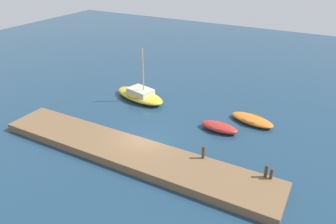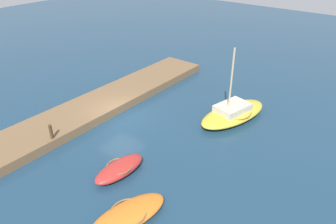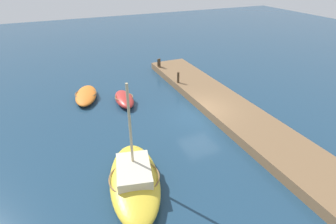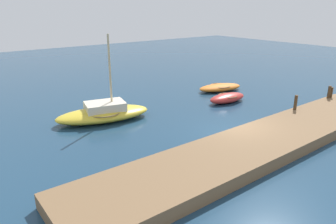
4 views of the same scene
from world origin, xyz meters
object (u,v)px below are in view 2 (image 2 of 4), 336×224
object	(u,v)px
sailboat_yellow	(233,113)
mooring_post_west	(51,132)
dinghy_red	(119,169)
rowboat_orange	(129,215)

from	to	relation	value
sailboat_yellow	mooring_post_west	world-z (taller)	sailboat_yellow
sailboat_yellow	dinghy_red	bearing A→B (deg)	0.52
sailboat_yellow	dinghy_red	world-z (taller)	sailboat_yellow
sailboat_yellow	rowboat_orange	bearing A→B (deg)	16.23
mooring_post_west	dinghy_red	bearing A→B (deg)	98.01
rowboat_orange	mooring_post_west	world-z (taller)	mooring_post_west
dinghy_red	mooring_post_west	xyz separation A→B (m)	(0.68, -4.84, 0.70)
rowboat_orange	mooring_post_west	distance (m)	7.51
rowboat_orange	mooring_post_west	size ratio (longest dim) A/B	4.42
rowboat_orange	mooring_post_west	xyz separation A→B (m)	(-1.24, -7.37, 0.74)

